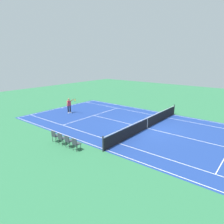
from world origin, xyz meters
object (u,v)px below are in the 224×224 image
object	(u,v)px
tennis_ball	(127,128)
spectator_chair_3	(55,135)
spectator_chair_0	(76,143)
tennis_net	(147,123)
tennis_player_near	(69,105)
spectator_chair_2	(61,138)
spectator_chair_1	(68,140)

from	to	relation	value
tennis_ball	spectator_chair_3	world-z (taller)	spectator_chair_3
tennis_ball	spectator_chair_0	bearing A→B (deg)	88.93
tennis_net	tennis_player_near	bearing A→B (deg)	5.95
tennis_player_near	spectator_chair_3	bearing A→B (deg)	132.97
tennis_net	tennis_player_near	distance (m)	9.25
tennis_player_near	spectator_chair_2	xyz separation A→B (m)	(-6.21, 5.86, -0.41)
spectator_chair_1	spectator_chair_2	size ratio (longest dim) A/B	1.00
tennis_net	spectator_chair_3	xyz separation A→B (m)	(3.73, 6.82, 0.03)
tennis_net	spectator_chair_1	xyz separation A→B (m)	(2.23, 6.82, 0.03)
spectator_chair_0	spectator_chair_1	xyz separation A→B (m)	(0.75, 0.00, 0.00)
spectator_chair_2	spectator_chair_3	xyz separation A→B (m)	(0.75, 0.00, 0.00)
tennis_player_near	spectator_chair_1	bearing A→B (deg)	139.88
tennis_ball	spectator_chair_2	bearing A→B (deg)	74.55
spectator_chair_1	spectator_chair_2	world-z (taller)	same
tennis_ball	spectator_chair_2	world-z (taller)	spectator_chair_2
tennis_player_near	tennis_ball	distance (m)	7.87
spectator_chair_0	spectator_chair_2	xyz separation A→B (m)	(1.50, 0.00, 0.00)
tennis_net	spectator_chair_3	size ratio (longest dim) A/B	13.30
spectator_chair_2	spectator_chair_3	distance (m)	0.75
tennis_player_near	spectator_chair_2	world-z (taller)	tennis_player_near
spectator_chair_0	spectator_chair_3	xyz separation A→B (m)	(2.24, 0.00, 0.00)
tennis_ball	spectator_chair_2	size ratio (longest dim) A/B	0.08
spectator_chair_0	tennis_net	bearing A→B (deg)	-102.28
spectator_chair_0	tennis_ball	bearing A→B (deg)	-91.07
tennis_player_near	tennis_ball	size ratio (longest dim) A/B	25.71
spectator_chair_1	spectator_chair_3	bearing A→B (deg)	0.00
tennis_ball	spectator_chair_3	xyz separation A→B (m)	(2.35, 5.81, 0.49)
tennis_player_near	spectator_chair_3	world-z (taller)	tennis_player_near
spectator_chair_0	tennis_player_near	bearing A→B (deg)	-37.27
tennis_net	spectator_chair_0	distance (m)	6.98
spectator_chair_0	spectator_chair_2	world-z (taller)	same
spectator_chair_1	spectator_chair_0	bearing A→B (deg)	180.00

